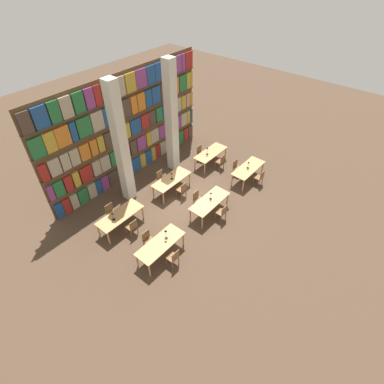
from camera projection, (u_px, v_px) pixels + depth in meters
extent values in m
plane|color=#4C3828|center=(190.00, 201.00, 14.94)|extent=(40.00, 40.00, 0.00)
cube|color=brown|center=(128.00, 127.00, 15.08)|extent=(9.95, 0.06, 5.50)
cube|color=brown|center=(135.00, 170.00, 16.87)|extent=(9.95, 0.35, 0.03)
cube|color=navy|center=(59.00, 210.00, 13.85)|extent=(0.37, 0.20, 0.82)
cube|color=maroon|center=(66.00, 206.00, 14.07)|extent=(0.35, 0.20, 0.82)
cube|color=tan|center=(74.00, 201.00, 14.32)|extent=(0.37, 0.20, 0.82)
cube|color=#236B38|center=(83.00, 196.00, 14.61)|extent=(0.51, 0.20, 0.82)
cube|color=tan|center=(92.00, 190.00, 14.91)|extent=(0.43, 0.20, 0.82)
cube|color=navy|center=(98.00, 186.00, 15.14)|extent=(0.31, 0.20, 0.82)
cube|color=#84387A|center=(105.00, 183.00, 15.37)|extent=(0.42, 0.20, 0.82)
cube|color=#47382D|center=(113.00, 177.00, 15.71)|extent=(0.67, 0.20, 0.82)
cube|color=navy|center=(123.00, 172.00, 16.08)|extent=(0.45, 0.20, 0.82)
cube|color=maroon|center=(129.00, 168.00, 16.32)|extent=(0.26, 0.20, 0.82)
cube|color=navy|center=(135.00, 164.00, 16.60)|extent=(0.63, 0.20, 0.82)
cube|color=#B7932D|center=(142.00, 160.00, 16.91)|extent=(0.36, 0.20, 0.82)
cube|color=navy|center=(148.00, 156.00, 17.16)|extent=(0.46, 0.20, 0.82)
cube|color=#B7932D|center=(153.00, 153.00, 17.39)|extent=(0.29, 0.20, 0.82)
cube|color=maroon|center=(157.00, 151.00, 17.59)|extent=(0.35, 0.20, 0.82)
cube|color=tan|center=(163.00, 148.00, 17.87)|extent=(0.50, 0.20, 0.82)
cube|color=#84387A|center=(169.00, 143.00, 18.22)|extent=(0.58, 0.20, 0.82)
cube|color=#47382D|center=(175.00, 140.00, 18.53)|extent=(0.41, 0.20, 0.82)
cube|color=#236B38|center=(180.00, 137.00, 18.80)|extent=(0.43, 0.20, 0.82)
cube|color=maroon|center=(185.00, 134.00, 19.08)|extent=(0.40, 0.20, 0.82)
cube|color=#47382D|center=(190.00, 131.00, 19.33)|extent=(0.37, 0.20, 0.82)
cube|color=brown|center=(133.00, 154.00, 16.15)|extent=(9.95, 0.35, 0.03)
cube|color=#84387A|center=(50.00, 193.00, 13.10)|extent=(0.25, 0.20, 0.80)
cube|color=#236B38|center=(58.00, 189.00, 13.33)|extent=(0.45, 0.20, 0.80)
cube|color=maroon|center=(68.00, 183.00, 13.61)|extent=(0.37, 0.20, 0.80)
cube|color=#B7932D|center=(76.00, 179.00, 13.85)|extent=(0.31, 0.20, 0.80)
cube|color=maroon|center=(86.00, 173.00, 14.16)|extent=(0.61, 0.20, 0.80)
cube|color=tan|center=(96.00, 168.00, 14.51)|extent=(0.43, 0.20, 0.80)
cube|color=tan|center=(105.00, 163.00, 14.81)|extent=(0.53, 0.20, 0.80)
cube|color=#236B38|center=(114.00, 158.00, 15.14)|extent=(0.46, 0.20, 0.80)
cube|color=#84387A|center=(121.00, 154.00, 15.41)|extent=(0.42, 0.20, 0.80)
cube|color=maroon|center=(127.00, 151.00, 15.65)|extent=(0.27, 0.20, 0.80)
cube|color=#47382D|center=(133.00, 147.00, 15.89)|extent=(0.42, 0.20, 0.80)
cube|color=#84387A|center=(141.00, 143.00, 16.22)|extent=(0.60, 0.20, 0.80)
cube|color=#B7932D|center=(148.00, 139.00, 16.54)|extent=(0.33, 0.20, 0.80)
cube|color=tan|center=(154.00, 135.00, 16.82)|extent=(0.56, 0.20, 0.80)
cube|color=#84387A|center=(161.00, 132.00, 17.14)|extent=(0.46, 0.20, 0.80)
cube|color=tan|center=(167.00, 128.00, 17.42)|extent=(0.37, 0.20, 0.80)
cube|color=#47382D|center=(173.00, 125.00, 17.72)|extent=(0.56, 0.20, 0.80)
cube|color=#84387A|center=(178.00, 122.00, 18.00)|extent=(0.32, 0.20, 0.80)
cube|color=tan|center=(183.00, 119.00, 18.26)|extent=(0.50, 0.20, 0.80)
cube|color=#B7932D|center=(188.00, 117.00, 18.51)|extent=(0.28, 0.20, 0.80)
cube|color=navy|center=(191.00, 115.00, 18.68)|extent=(0.15, 0.20, 0.80)
cube|color=brown|center=(130.00, 136.00, 15.43)|extent=(9.95, 0.35, 0.03)
cube|color=maroon|center=(43.00, 172.00, 12.40)|extent=(0.34, 0.20, 0.81)
cube|color=tan|center=(54.00, 167.00, 12.69)|extent=(0.50, 0.20, 0.81)
cube|color=tan|center=(65.00, 162.00, 12.99)|extent=(0.40, 0.20, 0.81)
cube|color=tan|center=(74.00, 157.00, 13.26)|extent=(0.43, 0.20, 0.81)
cube|color=orange|center=(84.00, 152.00, 13.57)|extent=(0.49, 0.20, 0.81)
cube|color=orange|center=(93.00, 147.00, 13.85)|extent=(0.35, 0.20, 0.81)
cube|color=#B7932D|center=(100.00, 144.00, 14.09)|extent=(0.34, 0.20, 0.81)
cube|color=#47382D|center=(108.00, 140.00, 14.37)|extent=(0.53, 0.20, 0.81)
cube|color=orange|center=(116.00, 136.00, 14.65)|extent=(0.35, 0.20, 0.81)
cube|color=#B7932D|center=(125.00, 131.00, 14.96)|extent=(0.58, 0.20, 0.81)
cube|color=navy|center=(135.00, 126.00, 15.36)|extent=(0.68, 0.20, 0.81)
cube|color=maroon|center=(144.00, 121.00, 15.74)|extent=(0.55, 0.20, 0.81)
cube|color=#47382D|center=(151.00, 118.00, 16.05)|extent=(0.45, 0.20, 0.81)
cube|color=#236B38|center=(158.00, 114.00, 16.36)|extent=(0.45, 0.20, 0.81)
cube|color=navy|center=(165.00, 111.00, 16.65)|extent=(0.47, 0.20, 0.81)
cube|color=orange|center=(172.00, 108.00, 16.98)|extent=(0.56, 0.20, 0.81)
cube|color=tan|center=(178.00, 105.00, 17.28)|extent=(0.42, 0.20, 0.81)
cube|color=#B7932D|center=(183.00, 102.00, 17.54)|extent=(0.37, 0.20, 0.81)
cube|color=tan|center=(187.00, 100.00, 17.77)|extent=(0.25, 0.20, 0.81)
cube|color=orange|center=(190.00, 98.00, 17.93)|extent=(0.25, 0.20, 0.81)
cube|color=brown|center=(127.00, 116.00, 14.71)|extent=(9.95, 0.35, 0.03)
cube|color=#236B38|center=(36.00, 148.00, 11.72)|extent=(0.57, 0.20, 0.90)
cube|color=#B7932D|center=(49.00, 142.00, 12.04)|extent=(0.47, 0.20, 0.90)
cube|color=orange|center=(62.00, 136.00, 12.38)|extent=(0.64, 0.20, 0.90)
cube|color=navy|center=(73.00, 132.00, 12.67)|extent=(0.27, 0.20, 0.90)
cube|color=#236B38|center=(83.00, 127.00, 12.98)|extent=(0.68, 0.20, 0.90)
cube|color=tan|center=(97.00, 121.00, 13.39)|extent=(0.62, 0.20, 0.90)
cube|color=navy|center=(109.00, 116.00, 13.78)|extent=(0.66, 0.20, 0.90)
cube|color=orange|center=(117.00, 112.00, 14.07)|extent=(0.28, 0.20, 0.90)
cube|color=#47382D|center=(125.00, 108.00, 14.35)|extent=(0.58, 0.20, 0.90)
cube|color=orange|center=(133.00, 105.00, 14.65)|extent=(0.38, 0.20, 0.90)
cube|color=orange|center=(140.00, 101.00, 14.93)|extent=(0.49, 0.20, 0.90)
cube|color=navy|center=(148.00, 98.00, 15.22)|extent=(0.42, 0.20, 0.90)
cube|color=navy|center=(155.00, 95.00, 15.54)|extent=(0.59, 0.20, 0.90)
cube|color=#47382D|center=(163.00, 91.00, 15.86)|extent=(0.44, 0.20, 0.90)
cube|color=#47382D|center=(168.00, 89.00, 16.10)|extent=(0.25, 0.20, 0.90)
cube|color=orange|center=(174.00, 86.00, 16.38)|extent=(0.60, 0.20, 0.90)
cube|color=#236B38|center=(182.00, 83.00, 16.77)|extent=(0.58, 0.20, 0.90)
cube|color=#B7932D|center=(188.00, 80.00, 17.05)|extent=(0.32, 0.20, 0.90)
cube|color=#B7932D|center=(191.00, 79.00, 17.21)|extent=(0.14, 0.20, 0.90)
cube|color=brown|center=(123.00, 95.00, 13.99)|extent=(9.95, 0.35, 0.03)
cube|color=#47382D|center=(25.00, 123.00, 10.96)|extent=(0.45, 0.20, 0.90)
cube|color=navy|center=(40.00, 117.00, 11.30)|extent=(0.58, 0.20, 0.90)
cube|color=#236B38|center=(54.00, 112.00, 11.64)|extent=(0.45, 0.20, 0.90)
cube|color=tan|center=(65.00, 107.00, 11.95)|extent=(0.51, 0.20, 0.90)
cube|color=#236B38|center=(78.00, 102.00, 12.28)|extent=(0.50, 0.20, 0.90)
cube|color=#84387A|center=(89.00, 98.00, 12.59)|extent=(0.43, 0.20, 0.90)
cube|color=maroon|center=(97.00, 95.00, 12.83)|extent=(0.34, 0.20, 0.90)
cube|color=#B7932D|center=(107.00, 91.00, 13.15)|extent=(0.63, 0.20, 0.90)
cube|color=tan|center=(119.00, 87.00, 13.53)|extent=(0.59, 0.20, 0.90)
cube|color=#B7932D|center=(130.00, 82.00, 13.91)|extent=(0.59, 0.20, 0.90)
cube|color=#84387A|center=(140.00, 78.00, 14.30)|extent=(0.68, 0.20, 0.90)
cube|color=navy|center=(150.00, 75.00, 14.67)|extent=(0.55, 0.20, 0.90)
cube|color=navy|center=(159.00, 71.00, 15.04)|extent=(0.66, 0.20, 0.90)
cube|color=#84387A|center=(167.00, 68.00, 15.38)|extent=(0.46, 0.20, 0.90)
cube|color=#236B38|center=(173.00, 66.00, 15.63)|extent=(0.34, 0.20, 0.90)
cube|color=#84387A|center=(178.00, 64.00, 15.87)|extent=(0.42, 0.20, 0.90)
cube|color=#84387A|center=(182.00, 62.00, 16.09)|extent=(0.26, 0.20, 0.90)
cube|color=maroon|center=(188.00, 60.00, 16.36)|extent=(0.57, 0.20, 0.90)
cube|color=beige|center=(121.00, 146.00, 13.26)|extent=(0.50, 0.50, 6.00)
cube|color=beige|center=(171.00, 119.00, 15.18)|extent=(0.50, 0.50, 6.00)
cube|color=tan|center=(160.00, 244.00, 11.96)|extent=(2.14, 0.85, 0.04)
cylinder|color=tan|center=(149.00, 270.00, 11.47)|extent=(0.07, 0.07, 0.73)
cylinder|color=tan|center=(183.00, 239.00, 12.63)|extent=(0.07, 0.07, 0.73)
cylinder|color=tan|center=(137.00, 261.00, 11.81)|extent=(0.07, 0.07, 0.73)
cylinder|color=tan|center=(171.00, 231.00, 12.96)|extent=(0.07, 0.07, 0.73)
cylinder|color=brown|center=(166.00, 261.00, 11.97)|extent=(0.04, 0.04, 0.43)
cylinder|color=brown|center=(172.00, 256.00, 12.18)|extent=(0.04, 0.04, 0.43)
cylinder|color=brown|center=(173.00, 266.00, 11.81)|extent=(0.04, 0.04, 0.43)
cylinder|color=brown|center=(179.00, 260.00, 12.02)|extent=(0.04, 0.04, 0.43)
cube|color=brown|center=(172.00, 257.00, 11.84)|extent=(0.42, 0.40, 0.04)
cube|color=brown|center=(175.00, 256.00, 11.60)|extent=(0.40, 0.03, 0.42)
cylinder|color=brown|center=(156.00, 244.00, 12.64)|extent=(0.04, 0.04, 0.43)
cylinder|color=brown|center=(150.00, 249.00, 12.43)|extent=(0.04, 0.04, 0.43)
cylinder|color=brown|center=(150.00, 240.00, 12.80)|extent=(0.04, 0.04, 0.43)
cylinder|color=brown|center=(144.00, 245.00, 12.59)|extent=(0.04, 0.04, 0.43)
cube|color=brown|center=(149.00, 241.00, 12.46)|extent=(0.42, 0.40, 0.04)
cube|color=brown|center=(146.00, 235.00, 12.40)|extent=(0.40, 0.03, 0.42)
cylinder|color=black|center=(166.00, 238.00, 12.13)|extent=(0.14, 0.14, 0.01)
cylinder|color=black|center=(166.00, 235.00, 11.99)|extent=(0.02, 0.02, 0.42)
cone|color=black|center=(166.00, 231.00, 11.83)|extent=(0.11, 0.11, 0.07)
cube|color=tan|center=(210.00, 201.00, 13.85)|extent=(2.14, 0.85, 0.04)
cylinder|color=tan|center=(202.00, 222.00, 13.36)|extent=(0.07, 0.07, 0.73)
cylinder|color=tan|center=(227.00, 199.00, 14.52)|extent=(0.07, 0.07, 0.73)
cylinder|color=tan|center=(190.00, 215.00, 13.70)|extent=(0.07, 0.07, 0.73)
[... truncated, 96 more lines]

